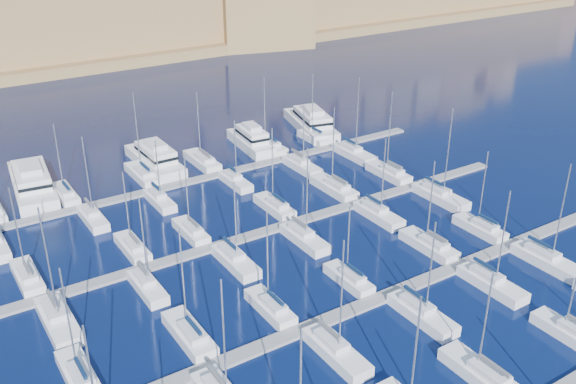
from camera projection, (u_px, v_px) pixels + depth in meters
ground at (327, 255)px, 87.42m from camera, size 600.00×600.00×0.00m
pontoon_mid_near at (385, 296)px, 78.22m from camera, size 84.00×2.00×0.40m
pontoon_mid_far at (287, 225)px, 94.93m from camera, size 84.00×2.00×0.40m
pontoon_far at (219, 174)px, 111.64m from camera, size 84.00×2.00×0.40m
sailboat_3 at (482, 374)px, 64.90m from camera, size 2.81×9.38×12.67m
sailboat_4 at (569, 332)px, 71.06m from camera, size 2.50×8.33×13.24m
sailboat_12 at (80, 377)px, 64.59m from camera, size 2.66×8.87×13.58m
sailboat_13 at (190, 334)px, 70.70m from camera, size 2.78×9.26×14.02m
sailboat_14 at (271, 307)px, 75.31m from camera, size 2.47×8.25×13.47m
sailboat_15 at (349, 279)px, 80.81m from camera, size 2.36×7.86×11.04m
sailboat_16 at (429, 245)px, 88.41m from camera, size 2.78×9.28×13.37m
sailboat_17 at (480, 228)px, 92.92m from camera, size 2.55×8.50×12.77m
sailboat_20 at (336, 351)px, 68.15m from camera, size 2.77×9.24×14.86m
sailboat_21 at (422, 314)px, 74.18m from camera, size 2.80×9.33×13.28m
sailboat_22 at (491, 283)px, 79.92m from camera, size 2.81×9.38×13.98m
sailboat_23 at (547, 260)px, 84.79m from camera, size 2.99×9.98×15.11m
sailboat_24 at (27, 277)px, 81.19m from camera, size 2.63×8.78×13.28m
sailboat_25 at (133, 248)px, 87.85m from camera, size 2.53×8.44×12.13m
sailboat_26 at (191, 231)px, 92.01m from camera, size 2.44×8.15×12.85m
sailboat_27 at (275, 206)px, 99.23m from camera, size 2.63×8.76×13.67m
sailboat_28 at (334, 187)px, 105.44m from camera, size 2.96×9.87×14.61m
sailboat_29 at (389, 173)px, 110.91m from camera, size 2.80×9.32×15.40m
sailboat_30 at (58, 320)px, 73.00m from camera, size 3.08×10.27×15.74m
sailboat_31 at (147, 286)px, 79.24m from camera, size 2.47×8.22×13.53m
sailboat_32 at (235, 261)px, 84.77m from camera, size 2.77×9.23×12.69m
sailboat_33 at (304, 238)px, 90.23m from camera, size 2.74×9.13×14.75m
sailboat_34 at (378, 214)px, 96.85m from camera, size 2.74×9.14×13.36m
sailboat_35 at (440, 196)px, 102.51m from camera, size 3.07×10.22×15.87m
sailboat_37 at (65, 194)px, 103.17m from camera, size 2.62×8.74×12.85m
sailboat_38 at (143, 174)px, 110.24m from camera, size 3.05×10.16×15.43m
sailboat_39 at (202, 161)px, 115.74m from camera, size 3.02×10.06×13.79m
sailboat_40 at (267, 145)px, 122.71m from camera, size 3.19×10.63×14.23m
sailboat_41 at (313, 138)px, 126.64m from camera, size 2.42×8.06×13.64m
sailboat_43 at (93, 217)px, 95.85m from camera, size 2.55×8.49×14.05m
sailboat_44 at (160, 200)px, 101.25m from camera, size 2.45×8.15×11.29m
sailboat_45 at (235, 181)px, 107.89m from camera, size 2.45×8.16×11.86m
sailboat_46 at (301, 165)px, 113.92m from camera, size 2.77×9.22×12.30m
sailboat_47 at (354, 153)px, 119.17m from camera, size 3.02×10.06×15.56m
motor_yacht_a at (32, 181)px, 105.28m from camera, size 8.05×20.27×5.25m
motor_yacht_b at (155, 158)px, 114.42m from camera, size 5.23×16.78×5.25m
motor_yacht_c at (251, 140)px, 122.73m from camera, size 5.51×14.34×5.25m
motor_yacht_d at (311, 122)px, 132.09m from camera, size 10.01×19.53×5.25m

